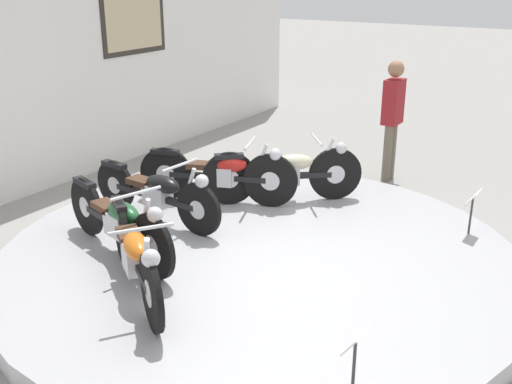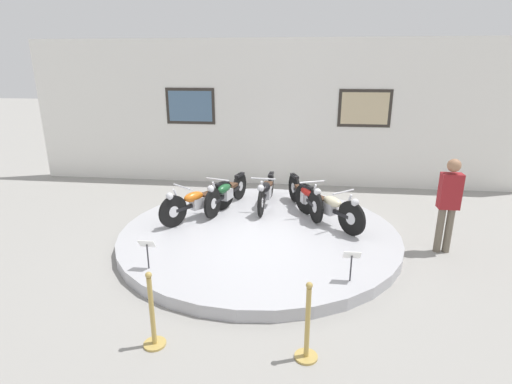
# 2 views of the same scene
# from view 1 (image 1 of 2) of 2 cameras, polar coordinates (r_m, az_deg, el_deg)

# --- Properties ---
(ground_plane) EXTENTS (60.00, 60.00, 0.00)m
(ground_plane) POSITION_cam_1_polar(r_m,az_deg,el_deg) (6.45, 0.29, -7.08)
(ground_plane) COLOR gray
(display_platform) EXTENTS (5.46, 5.46, 0.21)m
(display_platform) POSITION_cam_1_polar(r_m,az_deg,el_deg) (6.40, 0.29, -6.27)
(display_platform) COLOR #ADADB2
(display_platform) RESTS_ON ground_plane
(motorcycle_orange) EXTENTS (1.20, 1.67, 0.80)m
(motorcycle_orange) POSITION_cam_1_polar(r_m,az_deg,el_deg) (5.48, -11.44, -5.76)
(motorcycle_orange) COLOR black
(motorcycle_orange) RESTS_ON display_platform
(motorcycle_green) EXTENTS (0.68, 1.94, 0.80)m
(motorcycle_green) POSITION_cam_1_polar(r_m,az_deg,el_deg) (6.22, -12.90, -2.62)
(motorcycle_green) COLOR black
(motorcycle_green) RESTS_ON display_platform
(motorcycle_black) EXTENTS (0.54, 1.96, 0.78)m
(motorcycle_black) POSITION_cam_1_polar(r_m,az_deg,el_deg) (6.98, -9.38, 0.04)
(motorcycle_black) COLOR black
(motorcycle_black) RESTS_ON display_platform
(motorcycle_red) EXTENTS (0.79, 1.92, 0.82)m
(motorcycle_red) POSITION_cam_1_polar(r_m,az_deg,el_deg) (7.47, -3.42, 1.87)
(motorcycle_red) COLOR black
(motorcycle_red) RESTS_ON display_platform
(motorcycle_cream) EXTENTS (1.34, 1.59, 0.81)m
(motorcycle_cream) POSITION_cam_1_polar(r_m,az_deg,el_deg) (7.51, 2.87, 1.98)
(motorcycle_cream) COLOR black
(motorcycle_cream) RESTS_ON display_platform
(info_placard_front_left) EXTENTS (0.26, 0.11, 0.51)m
(info_placard_front_left) POSITION_cam_1_polar(r_m,az_deg,el_deg) (4.24, 9.43, -14.46)
(info_placard_front_left) COLOR #333338
(info_placard_front_left) RESTS_ON display_platform
(info_placard_front_centre) EXTENTS (0.26, 0.11, 0.51)m
(info_placard_front_centre) POSITION_cam_1_polar(r_m,az_deg,el_deg) (6.99, 19.92, -1.00)
(info_placard_front_centre) COLOR #333338
(info_placard_front_centre) RESTS_ON display_platform
(visitor_standing) EXTENTS (0.36, 0.23, 1.77)m
(visitor_standing) POSITION_cam_1_polar(r_m,az_deg,el_deg) (8.99, 12.87, 7.31)
(visitor_standing) COLOR #6B6051
(visitor_standing) RESTS_ON ground_plane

